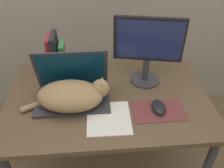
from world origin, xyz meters
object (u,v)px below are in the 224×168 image
object	(u,v)px
cat	(72,95)
notepad	(109,118)
book_row	(56,55)
computer_mouse	(159,107)
laptop	(73,90)
webcam	(96,60)
external_monitor	(148,47)

from	to	relation	value
cat	notepad	world-z (taller)	cat
cat	book_row	xyz separation A→B (m)	(-0.11, 0.34, 0.05)
computer_mouse	laptop	bearing A→B (deg)	162.25
cat	book_row	bearing A→B (deg)	108.38
cat	computer_mouse	size ratio (longest dim) A/B	4.11
laptop	webcam	distance (m)	0.34
notepad	external_monitor	bearing A→B (deg)	51.76
external_monitor	cat	bearing A→B (deg)	-155.66
notepad	book_row	bearing A→B (deg)	122.61
notepad	computer_mouse	bearing A→B (deg)	9.39
external_monitor	webcam	distance (m)	0.39
laptop	book_row	xyz separation A→B (m)	(-0.11, 0.27, 0.07)
laptop	computer_mouse	world-z (taller)	laptop
book_row	external_monitor	bearing A→B (deg)	-15.85
cat	webcam	xyz separation A→B (m)	(0.13, 0.38, -0.02)
laptop	cat	xyz separation A→B (m)	(0.00, -0.07, 0.02)
book_row	notepad	bearing A→B (deg)	-57.39
laptop	external_monitor	bearing A→B (deg)	15.89
book_row	webcam	distance (m)	0.26
notepad	webcam	world-z (taller)	webcam
cat	computer_mouse	xyz separation A→B (m)	(0.44, -0.07, -0.05)
external_monitor	computer_mouse	xyz separation A→B (m)	(0.02, -0.26, -0.21)
cat	book_row	size ratio (longest dim) A/B	1.85
external_monitor	notepad	world-z (taller)	external_monitor
external_monitor	webcam	bearing A→B (deg)	146.74
computer_mouse	webcam	world-z (taller)	webcam
external_monitor	webcam	size ratio (longest dim) A/B	5.33
cat	webcam	bearing A→B (deg)	70.76
laptop	computer_mouse	xyz separation A→B (m)	(0.44, -0.14, -0.03)
laptop	webcam	bearing A→B (deg)	66.29
book_row	notepad	size ratio (longest dim) A/B	1.06
book_row	cat	bearing A→B (deg)	-71.62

